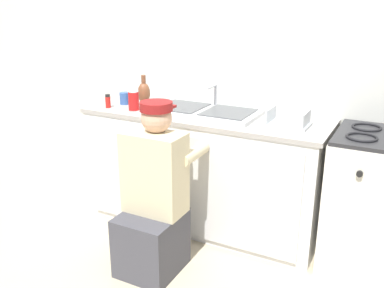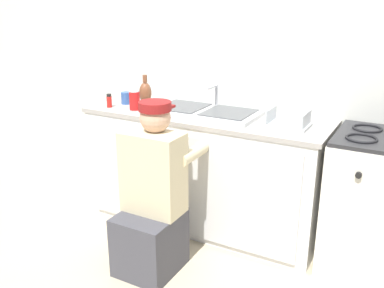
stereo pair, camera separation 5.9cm
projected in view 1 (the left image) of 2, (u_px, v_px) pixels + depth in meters
The scene contains 12 objects.
ground_plane at pixel (186, 238), 3.18m from camera, with size 12.00×12.00×0.00m, color tan.
back_wall at pixel (225, 58), 3.33m from camera, with size 6.00×0.10×2.50m, color silver.
counter_cabinet at pixel (203, 172), 3.29m from camera, with size 1.80×0.62×0.86m.
countertop at pixel (205, 116), 3.15m from camera, with size 1.84×0.62×0.03m, color #9E9993.
sink_double_basin at pixel (205, 111), 3.14m from camera, with size 0.80×0.44×0.19m.
stove_range at pixel (378, 202), 2.74m from camera, with size 0.62×0.62×0.91m.
plumber_person at pixel (154, 203), 2.70m from camera, with size 0.42×0.61×1.10m.
spice_bottle_red at pixel (108, 101), 3.31m from camera, with size 0.04×0.04×0.10m.
coffee_mug at pixel (125, 98), 3.42m from camera, with size 0.13×0.08×0.09m.
soda_cup_red at pixel (134, 100), 3.23m from camera, with size 0.08×0.08×0.15m.
vase_decorative at pixel (144, 92), 3.43m from camera, with size 0.10×0.10×0.23m.
dish_rack_tray at pixel (288, 122), 2.83m from camera, with size 0.28×0.22×0.11m.
Camera 1 is at (1.34, -2.45, 1.68)m, focal length 40.00 mm.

